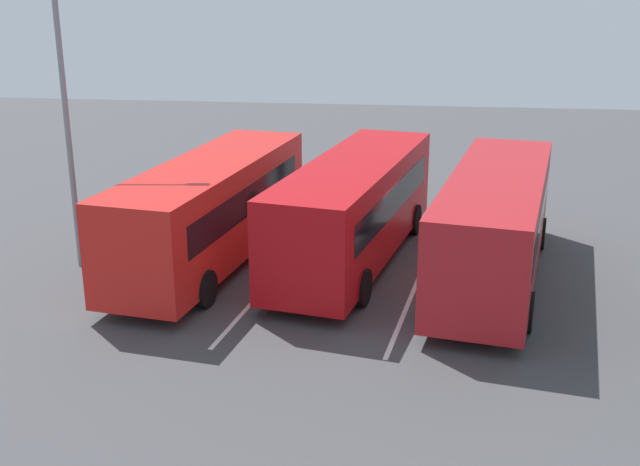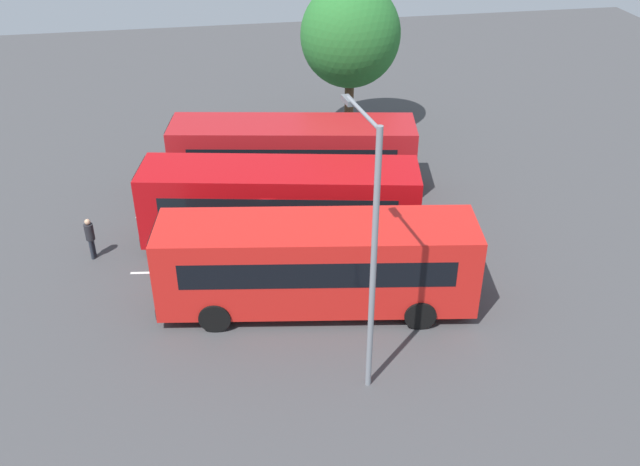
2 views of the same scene
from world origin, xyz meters
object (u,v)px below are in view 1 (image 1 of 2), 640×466
Objects in this scene: bus_far_left at (495,222)px; street_lamp at (75,114)px; bus_center_left at (355,206)px; bus_center_right at (212,207)px; pedestrian at (373,177)px.

bus_far_left is 1.31× the size of street_lamp.
bus_far_left is at bearing -5.18° from street_lamp.
bus_center_right is at bearing 110.07° from bus_center_left.
bus_far_left and bus_center_left have the same top height.
street_lamp is (-1.42, 7.71, 2.80)m from bus_center_left.
bus_far_left and bus_center_right have the same top height.
bus_far_left is at bearing -84.05° from bus_center_right.
bus_far_left is 1.00× the size of bus_center_right.
bus_center_right is (0.41, 8.10, 0.00)m from bus_far_left.
bus_center_right is at bearing -14.38° from pedestrian.
bus_center_left is at bearing -72.45° from bus_center_right.
bus_far_left is 4.10m from bus_center_left.
street_lamp is at bearing 102.30° from bus_far_left.
pedestrian is (7.39, -4.25, -0.76)m from bus_center_right.
bus_center_left is at bearing 14.53° from pedestrian.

